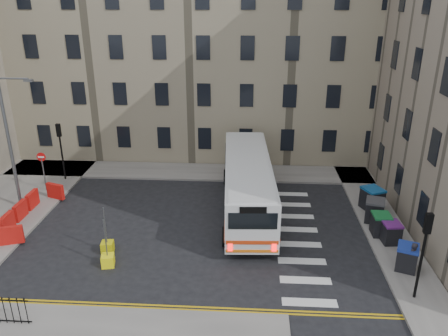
# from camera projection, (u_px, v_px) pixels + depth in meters

# --- Properties ---
(ground) EXTENTS (120.00, 120.00, 0.00)m
(ground) POSITION_uv_depth(u_px,v_px,m) (226.00, 231.00, 24.82)
(ground) COLOR black
(ground) RESTS_ON ground
(pavement_north) EXTENTS (36.00, 3.20, 0.15)m
(pavement_north) POSITION_uv_depth(u_px,v_px,m) (154.00, 171.00, 33.12)
(pavement_north) COLOR slate
(pavement_north) RESTS_ON ground
(pavement_east) EXTENTS (2.40, 26.00, 0.15)m
(pavement_east) POSITION_uv_depth(u_px,v_px,m) (370.00, 203.00, 27.98)
(pavement_east) COLOR slate
(pavement_east) RESTS_ON ground
(terrace_north) EXTENTS (38.30, 10.80, 17.20)m
(terrace_north) POSITION_uv_depth(u_px,v_px,m) (153.00, 45.00, 36.43)
(terrace_north) COLOR gray
(terrace_north) RESTS_ON ground
(traffic_light_east) EXTENTS (0.28, 0.22, 4.10)m
(traffic_light_east) POSITION_uv_depth(u_px,v_px,m) (424.00, 243.00, 18.16)
(traffic_light_east) COLOR black
(traffic_light_east) RESTS_ON pavement_east
(traffic_light_nw) EXTENTS (0.28, 0.22, 4.10)m
(traffic_light_nw) POSITION_uv_depth(u_px,v_px,m) (60.00, 143.00, 30.49)
(traffic_light_nw) COLOR black
(traffic_light_nw) RESTS_ON pavement_west
(streetlamp) EXTENTS (0.50, 0.22, 8.14)m
(streetlamp) POSITION_uv_depth(u_px,v_px,m) (9.00, 143.00, 25.83)
(streetlamp) COLOR #595B5E
(streetlamp) RESTS_ON pavement_west
(no_entry_north) EXTENTS (0.60, 0.08, 3.00)m
(no_entry_north) POSITION_uv_depth(u_px,v_px,m) (42.00, 164.00, 28.95)
(no_entry_north) COLOR #595B5E
(no_entry_north) RESTS_ON pavement_west
(roadworks_barriers) EXTENTS (1.66, 6.26, 1.00)m
(roadworks_barriers) POSITION_uv_depth(u_px,v_px,m) (26.00, 211.00, 25.73)
(roadworks_barriers) COLOR red
(roadworks_barriers) RESTS_ON pavement_west
(bus) EXTENTS (3.47, 12.04, 3.23)m
(bus) POSITION_uv_depth(u_px,v_px,m) (248.00, 182.00, 26.58)
(bus) COLOR silver
(bus) RESTS_ON ground
(wheelie_bin_a) EXTENTS (1.29, 1.37, 1.22)m
(wheelie_bin_a) POSITION_uv_depth(u_px,v_px,m) (407.00, 257.00, 20.95)
(wheelie_bin_a) COLOR black
(wheelie_bin_a) RESTS_ON pavement_east
(wheelie_bin_b) EXTENTS (1.00, 1.12, 1.15)m
(wheelie_bin_b) POSITION_uv_depth(u_px,v_px,m) (391.00, 232.00, 23.23)
(wheelie_bin_b) COLOR black
(wheelie_bin_b) RESTS_ON pavement_east
(wheelie_bin_c) EXTENTS (0.95, 1.10, 1.21)m
(wheelie_bin_c) POSITION_uv_depth(u_px,v_px,m) (381.00, 224.00, 23.98)
(wheelie_bin_c) COLOR black
(wheelie_bin_c) RESTS_ON pavement_east
(wheelie_bin_d) EXTENTS (1.34, 1.44, 1.33)m
(wheelie_bin_d) POSITION_uv_depth(u_px,v_px,m) (374.00, 210.00, 25.41)
(wheelie_bin_d) COLOR black
(wheelie_bin_d) RESTS_ON pavement_east
(wheelie_bin_e) EXTENTS (1.49, 1.58, 1.37)m
(wheelie_bin_e) POSITION_uv_depth(u_px,v_px,m) (372.00, 199.00, 26.82)
(wheelie_bin_e) COLOR black
(wheelie_bin_e) RESTS_ON pavement_east
(pedestrian) EXTENTS (0.68, 0.67, 1.58)m
(pedestrian) POSITION_uv_depth(u_px,v_px,m) (412.00, 258.00, 20.60)
(pedestrian) COLOR black
(pedestrian) RESTS_ON pavement_east
(bollard_yellow) EXTENTS (0.71, 0.71, 0.60)m
(bollard_yellow) POSITION_uv_depth(u_px,v_px,m) (108.00, 261.00, 21.51)
(bollard_yellow) COLOR #FFF30E
(bollard_yellow) RESTS_ON ground
(bollard_chevron) EXTENTS (0.66, 0.66, 0.60)m
(bollard_chevron) POSITION_uv_depth(u_px,v_px,m) (108.00, 247.00, 22.65)
(bollard_chevron) COLOR #C8C00B
(bollard_chevron) RESTS_ON ground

